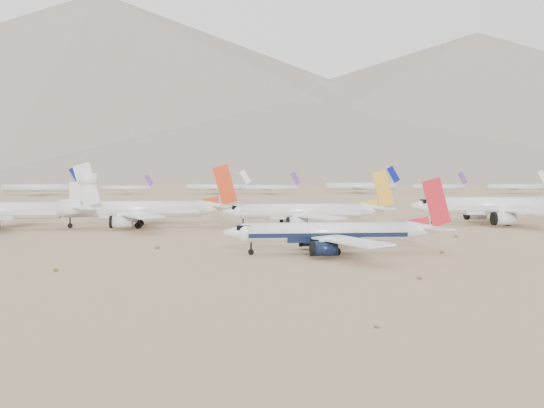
# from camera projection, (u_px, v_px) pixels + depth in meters

# --- Properties ---
(ground) EXTENTS (7000.00, 7000.00, 0.00)m
(ground) POSITION_uv_depth(u_px,v_px,m) (317.00, 256.00, 126.17)
(ground) COLOR #8D7452
(ground) RESTS_ON ground
(main_airliner) EXTENTS (41.30, 40.34, 14.57)m
(main_airliner) POSITION_uv_depth(u_px,v_px,m) (337.00, 233.00, 129.05)
(main_airliner) COLOR white
(main_airliner) RESTS_ON ground
(row2_navy_widebody) EXTENTS (53.54, 52.35, 19.05)m
(row2_navy_widebody) POSITION_uv_depth(u_px,v_px,m) (505.00, 206.00, 195.67)
(row2_navy_widebody) COLOR white
(row2_navy_widebody) RESTS_ON ground
(row2_gold_tail) EXTENTS (44.55, 43.57, 15.86)m
(row2_gold_tail) POSITION_uv_depth(u_px,v_px,m) (308.00, 212.00, 184.86)
(row2_gold_tail) COLOR white
(row2_gold_tail) RESTS_ON ground
(row2_orange_tail) EXTENTS (48.76, 47.70, 17.39)m
(row2_orange_tail) POSITION_uv_depth(u_px,v_px,m) (142.00, 210.00, 186.20)
(row2_orange_tail) COLOR white
(row2_orange_tail) RESTS_ON ground
(distant_storage_row) EXTENTS (614.04, 58.82, 15.62)m
(distant_storage_row) POSITION_uv_depth(u_px,v_px,m) (278.00, 187.00, 430.03)
(distant_storage_row) COLOR silver
(distant_storage_row) RESTS_ON ground
(mountain_range) EXTENTS (7354.00, 3024.00, 470.00)m
(mountain_range) POSITION_uv_depth(u_px,v_px,m) (243.00, 101.00, 1761.37)
(mountain_range) COLOR slate
(mountain_range) RESTS_ON ground
(foothills) EXTENTS (4637.50, 1395.00, 155.00)m
(foothills) POSITION_uv_depth(u_px,v_px,m) (504.00, 141.00, 1265.20)
(foothills) COLOR slate
(foothills) RESTS_ON ground
(desert_scrub) EXTENTS (219.83, 121.67, 0.63)m
(desert_scrub) POSITION_uv_depth(u_px,v_px,m) (162.00, 277.00, 99.73)
(desert_scrub) COLOR brown
(desert_scrub) RESTS_ON ground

